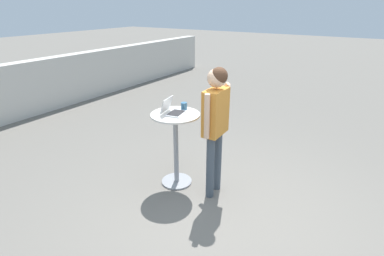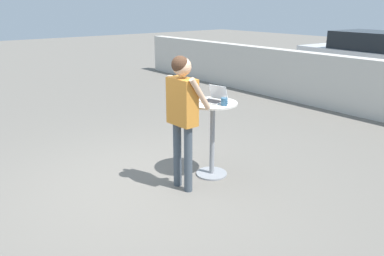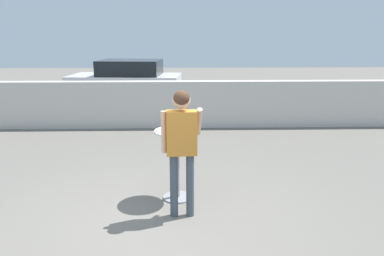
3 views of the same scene
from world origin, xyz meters
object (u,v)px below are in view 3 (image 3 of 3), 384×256
(coffee_mug, at_px, (192,127))
(parked_car_near_street, at_px, (127,82))
(standing_person, at_px, (182,137))
(cafe_table, at_px, (177,155))
(laptop, at_px, (176,127))

(coffee_mug, height_order, parked_car_near_street, parked_car_near_street)
(standing_person, bearing_deg, cafe_table, 96.81)
(laptop, bearing_deg, standing_person, -82.72)
(laptop, height_order, standing_person, standing_person)
(laptop, distance_m, standing_person, 0.63)
(laptop, distance_m, coffee_mug, 0.23)
(standing_person, xyz_separation_m, parked_car_near_street, (-1.95, 8.60, -0.31))
(laptop, bearing_deg, cafe_table, -75.19)
(standing_person, distance_m, parked_car_near_street, 8.82)
(standing_person, bearing_deg, coffee_mug, 75.65)
(laptop, relative_size, parked_car_near_street, 0.08)
(coffee_mug, bearing_deg, cafe_table, -179.29)
(laptop, height_order, parked_car_near_street, parked_car_near_street)
(cafe_table, bearing_deg, laptop, 104.81)
(cafe_table, height_order, parked_car_near_street, parked_car_near_street)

